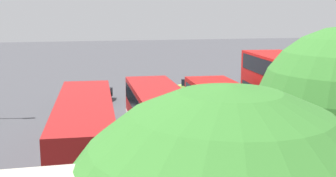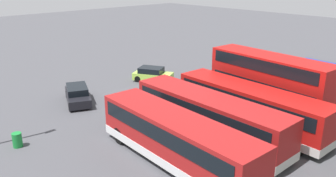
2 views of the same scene
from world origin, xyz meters
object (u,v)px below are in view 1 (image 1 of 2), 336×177
at_px(bus_double_decker_near_end, 293,98).
at_px(car_small_green, 92,94).
at_px(bus_single_deck_fourth, 85,129).
at_px(bus_single_deck_second, 235,120).
at_px(car_hatchback_silver, 200,89).
at_px(bus_single_deck_third, 163,120).

xyz_separation_m(bus_double_decker_near_end, car_small_green, (10.12, -12.10, -1.74)).
height_order(bus_single_deck_fourth, car_small_green, bus_single_deck_fourth).
height_order(bus_single_deck_second, bus_single_deck_fourth, same).
bearing_deg(bus_double_decker_near_end, car_hatchback_silver, -83.39).
relative_size(bus_double_decker_near_end, car_hatchback_silver, 2.39).
relative_size(bus_double_decker_near_end, bus_single_deck_fourth, 0.89).
xyz_separation_m(bus_single_deck_second, bus_single_deck_third, (3.55, -0.80, -0.00)).
bearing_deg(car_small_green, bus_single_deck_second, 117.05).
bearing_deg(bus_single_deck_third, bus_single_deck_fourth, 12.46).
height_order(bus_single_deck_second, car_hatchback_silver, bus_single_deck_second).
distance_m(bus_single_deck_second, car_hatchback_silver, 13.33).
bearing_deg(car_small_green, bus_single_deck_third, 104.02).
bearing_deg(bus_single_deck_second, car_hatchback_silver, -99.26).
bearing_deg(bus_single_deck_second, car_small_green, -62.95).
xyz_separation_m(bus_single_deck_fourth, car_small_green, (-0.88, -12.88, -0.92)).
distance_m(bus_single_deck_fourth, car_hatchback_silver, 16.31).
bearing_deg(bus_single_deck_fourth, bus_single_deck_third, -167.54).
relative_size(bus_single_deck_second, car_hatchback_silver, 2.77).
xyz_separation_m(car_hatchback_silver, car_small_green, (8.69, 0.30, 0.00)).
relative_size(bus_single_deck_second, bus_single_deck_fourth, 1.04).
bearing_deg(bus_single_deck_second, bus_single_deck_fourth, 0.43).
bearing_deg(bus_single_deck_fourth, car_hatchback_silver, -125.99).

